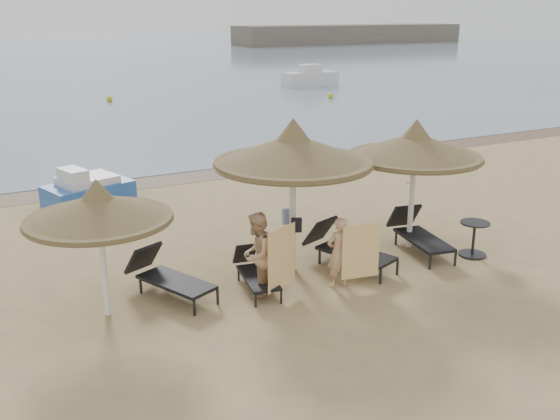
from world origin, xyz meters
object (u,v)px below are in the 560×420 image
(palapa_center, at_px, (293,151))
(lounger_near_right, at_px, (345,247))
(lounger_far_left, at_px, (166,275))
(lounger_far_right, at_px, (418,233))
(palapa_left, at_px, (98,208))
(side_table, at_px, (473,240))
(palapa_right, at_px, (415,146))
(person_right, at_px, (339,247))
(pedal_boat, at_px, (87,190))
(person_left, at_px, (257,248))
(lounger_near_left, at_px, (255,270))

(palapa_center, distance_m, lounger_near_right, 2.45)
(lounger_far_left, xyz_separation_m, lounger_far_right, (5.83, -0.38, 0.01))
(palapa_center, bearing_deg, lounger_far_left, 178.82)
(palapa_left, distance_m, side_table, 8.15)
(palapa_left, relative_size, lounger_far_right, 1.20)
(side_table, bearing_deg, lounger_near_right, 163.09)
(palapa_right, xyz_separation_m, lounger_far_left, (-5.79, 0.14, -1.98))
(lounger_near_right, relative_size, lounger_far_right, 1.03)
(person_right, distance_m, pedal_boat, 8.72)
(person_left, bearing_deg, lounger_near_left, -152.72)
(person_left, relative_size, pedal_boat, 0.74)
(side_table, bearing_deg, lounger_far_right, 135.63)
(palapa_left, xyz_separation_m, lounger_near_left, (2.89, -0.13, -1.69))
(palapa_left, xyz_separation_m, side_table, (7.93, -0.91, -1.66))
(palapa_center, xyz_separation_m, pedal_boat, (-2.88, 6.90, -2.17))
(palapa_center, relative_size, side_table, 4.15)
(lounger_far_right, bearing_deg, side_table, -34.10)
(person_left, relative_size, person_right, 1.15)
(palapa_center, relative_size, person_right, 1.94)
(side_table, xyz_separation_m, person_right, (-3.58, 0.01, 0.47))
(lounger_far_right, xyz_separation_m, side_table, (0.88, -0.86, -0.04))
(lounger_near_left, bearing_deg, lounger_near_right, 11.84)
(lounger_far_left, relative_size, pedal_boat, 0.80)
(palapa_left, relative_size, palapa_center, 0.79)
(lounger_far_left, bearing_deg, lounger_near_left, -38.95)
(palapa_left, relative_size, person_right, 1.53)
(lounger_near_left, relative_size, side_table, 2.21)
(palapa_center, distance_m, lounger_near_left, 2.51)
(palapa_center, xyz_separation_m, person_left, (-1.21, -0.80, -1.61))
(lounger_near_right, distance_m, side_table, 2.98)
(lounger_far_left, distance_m, lounger_far_right, 5.84)
(palapa_center, height_order, lounger_far_right, palapa_center)
(lounger_near_right, distance_m, person_left, 2.44)
(palapa_center, distance_m, lounger_far_left, 3.50)
(palapa_right, bearing_deg, person_right, -157.64)
(lounger_far_left, xyz_separation_m, person_right, (3.13, -1.23, 0.44))
(lounger_near_right, height_order, pedal_boat, pedal_boat)
(person_left, xyz_separation_m, pedal_boat, (-1.67, 7.69, -0.57))
(lounger_far_right, xyz_separation_m, person_left, (-4.30, -0.47, 0.56))
(palapa_center, relative_size, lounger_near_left, 1.88)
(lounger_near_right, bearing_deg, lounger_far_left, 154.43)
(palapa_left, bearing_deg, palapa_center, 3.98)
(palapa_left, xyz_separation_m, pedal_boat, (1.08, 7.17, -1.63))
(lounger_near_right, xyz_separation_m, person_right, (-0.72, -0.86, 0.42))
(lounger_near_left, bearing_deg, lounger_far_left, 174.19)
(palapa_left, bearing_deg, lounger_near_right, -0.47)
(palapa_center, bearing_deg, lounger_near_right, -15.85)
(pedal_boat, bearing_deg, lounger_near_left, -93.24)
(palapa_right, height_order, lounger_far_left, palapa_right)
(palapa_left, height_order, pedal_boat, palapa_left)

